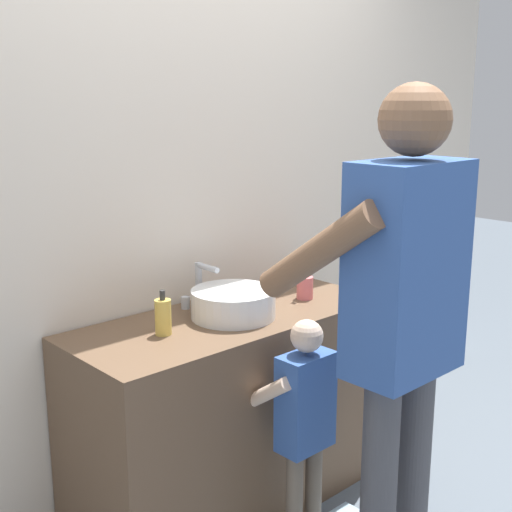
# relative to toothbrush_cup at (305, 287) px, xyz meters

# --- Properties ---
(back_wall) EXTENTS (4.40, 0.08, 2.70)m
(back_wall) POSITION_rel_toothbrush_cup_xyz_m (-0.39, 0.36, 0.49)
(back_wall) COLOR beige
(back_wall) RESTS_ON ground
(vanity_cabinet) EXTENTS (1.31, 0.54, 0.81)m
(vanity_cabinet) POSITION_rel_toothbrush_cup_xyz_m (-0.39, 0.04, -0.46)
(vanity_cabinet) COLOR brown
(vanity_cabinet) RESTS_ON ground
(sink_basin) EXTENTS (0.33, 0.33, 0.11)m
(sink_basin) POSITION_rel_toothbrush_cup_xyz_m (-0.39, 0.02, 0.01)
(sink_basin) COLOR silver
(sink_basin) RESTS_ON vanity_cabinet
(faucet) EXTENTS (0.18, 0.14, 0.18)m
(faucet) POSITION_rel_toothbrush_cup_xyz_m (-0.39, 0.22, 0.03)
(faucet) COLOR #B7BABF
(faucet) RESTS_ON vanity_cabinet
(toothbrush_cup) EXTENTS (0.07, 0.07, 0.21)m
(toothbrush_cup) POSITION_rel_toothbrush_cup_xyz_m (0.00, 0.00, 0.00)
(toothbrush_cup) COLOR #D86666
(toothbrush_cup) RESTS_ON vanity_cabinet
(soap_bottle) EXTENTS (0.06, 0.06, 0.16)m
(soap_bottle) POSITION_rel_toothbrush_cup_xyz_m (-0.70, 0.04, 0.02)
(soap_bottle) COLOR gold
(soap_bottle) RESTS_ON vanity_cabinet
(child_toddler) EXTENTS (0.28, 0.28, 0.90)m
(child_toddler) POSITION_rel_toothbrush_cup_xyz_m (-0.39, -0.36, -0.33)
(child_toddler) COLOR #6B5B4C
(child_toddler) RESTS_ON ground
(adult_parent) EXTENTS (0.52, 0.55, 1.69)m
(adult_parent) POSITION_rel_toothbrush_cup_xyz_m (-0.29, -0.69, 0.15)
(adult_parent) COLOR #47474C
(adult_parent) RESTS_ON ground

